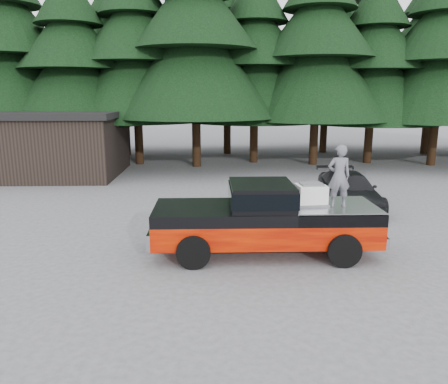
{
  "coord_description": "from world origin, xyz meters",
  "views": [
    {
      "loc": [
        -0.17,
        -10.98,
        4.19
      ],
      "look_at": [
        0.16,
        0.0,
        1.7
      ],
      "focal_mm": 35.0,
      "sensor_mm": 36.0,
      "label": 1
    }
  ],
  "objects_px": {
    "pickup_truck": "(264,229)",
    "parked_car": "(348,190)",
    "utility_building": "(41,143)",
    "man_on_bed": "(339,176)",
    "air_compressor": "(311,195)"
  },
  "relations": [
    {
      "from": "pickup_truck",
      "to": "parked_car",
      "type": "xyz_separation_m",
      "value": [
        3.73,
        4.75,
        -0.02
      ]
    },
    {
      "from": "pickup_truck",
      "to": "utility_building",
      "type": "relative_size",
      "value": 0.71
    },
    {
      "from": "pickup_truck",
      "to": "man_on_bed",
      "type": "relative_size",
      "value": 3.73
    },
    {
      "from": "pickup_truck",
      "to": "parked_car",
      "type": "distance_m",
      "value": 6.04
    },
    {
      "from": "utility_building",
      "to": "man_on_bed",
      "type": "bearing_deg",
      "value": -45.16
    },
    {
      "from": "pickup_truck",
      "to": "utility_building",
      "type": "bearing_deg",
      "value": 130.63
    },
    {
      "from": "air_compressor",
      "to": "utility_building",
      "type": "height_order",
      "value": "utility_building"
    },
    {
      "from": "pickup_truck",
      "to": "man_on_bed",
      "type": "xyz_separation_m",
      "value": [
        1.85,
        -0.22,
        1.47
      ]
    },
    {
      "from": "man_on_bed",
      "to": "air_compressor",
      "type": "bearing_deg",
      "value": -21.09
    },
    {
      "from": "man_on_bed",
      "to": "parked_car",
      "type": "distance_m",
      "value": 5.52
    },
    {
      "from": "pickup_truck",
      "to": "utility_building",
      "type": "height_order",
      "value": "utility_building"
    },
    {
      "from": "air_compressor",
      "to": "parked_car",
      "type": "height_order",
      "value": "air_compressor"
    },
    {
      "from": "parked_car",
      "to": "utility_building",
      "type": "relative_size",
      "value": 0.53
    },
    {
      "from": "air_compressor",
      "to": "parked_car",
      "type": "xyz_separation_m",
      "value": [
        2.53,
        4.75,
        -0.94
      ]
    },
    {
      "from": "pickup_truck",
      "to": "man_on_bed",
      "type": "height_order",
      "value": "man_on_bed"
    }
  ]
}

